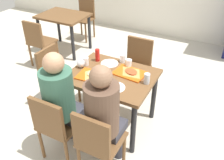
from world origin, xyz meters
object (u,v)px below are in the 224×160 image
paper_plate_center (109,63)px  plastic_cup_b (99,86)px  main_table (112,83)px  background_chair_far (85,16)px  plastic_cup_c (86,61)px  soda_can (147,79)px  pizza_slice_b (131,72)px  tray_red_near (93,76)px  background_table (64,21)px  person_in_brown_jacket (104,113)px  background_chair_near (39,40)px  tray_red_far (130,73)px  person_in_red (61,98)px  paper_plate_near_edge (115,87)px  plastic_cup_d (129,63)px  chair_near_left (56,124)px  plastic_cup_a (122,58)px  chair_left_end (55,73)px  chair_far_side (137,63)px  condiment_bottle (97,55)px  foil_bundle (81,64)px  chair_near_right (97,141)px  pizza_slice_a (92,73)px

paper_plate_center → plastic_cup_b: size_ratio=2.20×
main_table → background_chair_far: size_ratio=1.15×
plastic_cup_c → soda_can: size_ratio=0.82×
pizza_slice_b → paper_plate_center: bearing=165.0°
tray_red_near → background_table: 2.30m
main_table → background_table: bearing=141.1°
person_in_brown_jacket → background_chair_near: bearing=146.4°
tray_red_far → paper_plate_center: 0.34m
person_in_red → tray_red_near: bearing=81.6°
paper_plate_near_edge → plastic_cup_b: (-0.12, -0.12, 0.05)m
main_table → pizza_slice_b: 0.26m
plastic_cup_b → plastic_cup_d: 0.59m
paper_plate_near_edge → chair_near_left: bearing=-125.1°
chair_near_left → plastic_cup_a: bearing=78.7°
pizza_slice_b → background_chair_near: size_ratio=0.34×
main_table → tray_red_near: (-0.17, -0.14, 0.12)m
person_in_red → plastic_cup_b: bearing=48.1°
tray_red_near → soda_can: soda_can is taller
paper_plate_near_edge → person_in_red: bearing=-133.2°
tray_red_near → plastic_cup_c: (-0.22, 0.20, 0.04)m
chair_left_end → plastic_cup_a: size_ratio=8.58×
chair_far_side → background_chair_near: 1.82m
condiment_bottle → foil_bundle: 0.26m
paper_plate_near_edge → background_chair_far: size_ratio=0.26×
chair_near_right → plastic_cup_c: 1.09m
chair_near_right → tray_red_near: chair_near_right is taller
person_in_red → soda_can: person_in_red is taller
person_in_red → tray_red_far: (0.42, 0.75, -0.00)m
paper_plate_near_edge → background_chair_far: 3.12m
pizza_slice_a → condiment_bottle: (-0.12, 0.32, 0.06)m
person_in_brown_jacket → background_chair_near: size_ratio=1.48×
main_table → chair_far_side: (0.00, 0.78, -0.12)m
soda_can → background_table: (-2.23, 1.45, -0.19)m
plastic_cup_b → soda_can: 0.53m
tray_red_near → soda_can: bearing=14.9°
chair_left_end → plastic_cup_d: chair_left_end is taller
background_table → background_chair_near: (0.00, -0.73, -0.11)m
chair_near_left → tray_red_far: size_ratio=2.38×
person_in_brown_jacket → background_table: (-2.06, 2.10, -0.14)m
background_table → pizza_slice_b: bearing=-33.8°
paper_plate_center → paper_plate_near_edge: bearing=-55.6°
plastic_cup_c → foil_bundle: bearing=-107.4°
main_table → chair_near_left: 0.82m
person_in_brown_jacket → background_table: size_ratio=1.41×
person_in_brown_jacket → main_table: bearing=111.2°
pizza_slice_b → foil_bundle: 0.62m
paper_plate_center → soda_can: soda_can is taller
tray_red_near → plastic_cup_c: 0.30m
chair_near_left → soda_can: bearing=50.1°
main_table → background_chair_far: 2.85m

